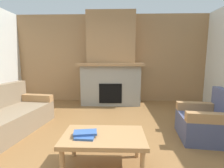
# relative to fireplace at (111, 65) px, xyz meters

# --- Properties ---
(ground) EXTENTS (9.00, 9.00, 0.00)m
(ground) POSITION_rel_fireplace_xyz_m (0.00, -2.62, -1.16)
(ground) COLOR brown
(wall_back_wood_panel) EXTENTS (6.00, 0.12, 2.70)m
(wall_back_wood_panel) POSITION_rel_fireplace_xyz_m (0.00, 0.38, 0.19)
(wall_back_wood_panel) COLOR #997047
(wall_back_wood_panel) RESTS_ON ground
(fireplace) EXTENTS (1.90, 0.82, 2.70)m
(fireplace) POSITION_rel_fireplace_xyz_m (0.00, 0.00, 0.00)
(fireplace) COLOR gray
(fireplace) RESTS_ON ground
(couch) EXTENTS (1.09, 1.90, 0.85)m
(couch) POSITION_rel_fireplace_xyz_m (-1.86, -2.17, -0.88)
(couch) COLOR #847056
(couch) RESTS_ON ground
(armchair) EXTENTS (0.85, 0.85, 0.85)m
(armchair) POSITION_rel_fireplace_xyz_m (1.70, -2.28, -0.87)
(armchair) COLOR #474C6B
(armchair) RESTS_ON ground
(coffee_table) EXTENTS (1.00, 0.60, 0.43)m
(coffee_table) POSITION_rel_fireplace_xyz_m (0.03, -3.09, -0.79)
(coffee_table) COLOR #A87A4C
(coffee_table) RESTS_ON ground
(book_stack_near_edge) EXTENTS (0.29, 0.23, 0.05)m
(book_stack_near_edge) POSITION_rel_fireplace_xyz_m (-0.19, -3.13, -0.71)
(book_stack_near_edge) COLOR #335699
(book_stack_near_edge) RESTS_ON coffee_table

